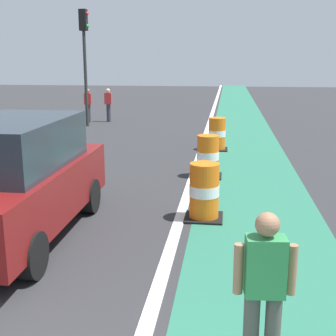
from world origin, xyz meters
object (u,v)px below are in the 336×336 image
at_px(skateboarder_on_lane, 264,293).
at_px(traffic_light_corner, 85,47).
at_px(traffic_barrel_back, 217,134).
at_px(pedestrian_crossing, 108,104).
at_px(traffic_barrel_front, 204,192).
at_px(traffic_barrel_mid, 208,157).
at_px(pedestrian_waiting, 88,104).
at_px(parked_suv_nearest, 16,179).

bearing_deg(skateboarder_on_lane, traffic_light_corner, 112.41).
height_order(traffic_barrel_back, traffic_light_corner, traffic_light_corner).
bearing_deg(pedestrian_crossing, traffic_barrel_back, -50.06).
bearing_deg(traffic_barrel_back, traffic_barrel_front, -90.55).
bearing_deg(traffic_barrel_mid, traffic_barrel_back, 87.79).
relative_size(skateboarder_on_lane, pedestrian_waiting, 1.05).
xyz_separation_m(traffic_light_corner, pedestrian_waiting, (-0.33, 1.26, -2.64)).
relative_size(traffic_barrel_mid, pedestrian_waiting, 0.68).
xyz_separation_m(traffic_barrel_front, traffic_light_corner, (-5.95, 11.81, 2.97)).
bearing_deg(traffic_light_corner, traffic_barrel_front, -63.26).
height_order(traffic_barrel_back, pedestrian_waiting, pedestrian_waiting).
xyz_separation_m(skateboarder_on_lane, pedestrian_crossing, (-6.15, 17.90, -0.05)).
bearing_deg(traffic_barrel_back, traffic_barrel_mid, -92.21).
relative_size(traffic_barrel_mid, traffic_barrel_back, 1.00).
relative_size(traffic_barrel_mid, traffic_light_corner, 0.21).
height_order(traffic_barrel_mid, traffic_light_corner, traffic_light_corner).
bearing_deg(parked_suv_nearest, traffic_barrel_front, 23.72).
bearing_deg(traffic_barrel_mid, parked_suv_nearest, -123.29).
distance_m(traffic_barrel_front, traffic_barrel_mid, 3.24).
height_order(parked_suv_nearest, traffic_barrel_back, parked_suv_nearest).
bearing_deg(pedestrian_waiting, traffic_barrel_front, -64.33).
distance_m(traffic_light_corner, pedestrian_crossing, 3.14).
distance_m(skateboarder_on_lane, traffic_barrel_mid, 7.80).
bearing_deg(pedestrian_waiting, traffic_barrel_mid, -57.72).
height_order(skateboarder_on_lane, pedestrian_waiting, skateboarder_on_lane).
xyz_separation_m(parked_suv_nearest, traffic_light_corner, (-2.85, 13.17, 2.47)).
bearing_deg(traffic_light_corner, skateboarder_on_lane, -67.59).
distance_m(traffic_light_corner, pedestrian_waiting, 2.94).
bearing_deg(skateboarder_on_lane, parked_suv_nearest, 140.97).
distance_m(traffic_barrel_back, pedestrian_waiting, 8.85).
xyz_separation_m(skateboarder_on_lane, pedestrian_waiting, (-7.06, 17.56, -0.05)).
distance_m(skateboarder_on_lane, traffic_barrel_front, 4.58).
bearing_deg(traffic_barrel_front, pedestrian_waiting, 115.67).
bearing_deg(traffic_barrel_front, traffic_barrel_mid, 91.32).
height_order(traffic_barrel_mid, traffic_barrel_back, same).
relative_size(traffic_barrel_front, pedestrian_waiting, 0.68).
height_order(traffic_barrel_mid, pedestrian_waiting, pedestrian_waiting).
bearing_deg(traffic_barrel_front, pedestrian_crossing, 111.84).
bearing_deg(traffic_light_corner, traffic_barrel_back, -39.16).
distance_m(parked_suv_nearest, pedestrian_waiting, 14.77).
bearing_deg(traffic_barrel_front, traffic_light_corner, 116.74).
height_order(traffic_barrel_back, pedestrian_crossing, pedestrian_crossing).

